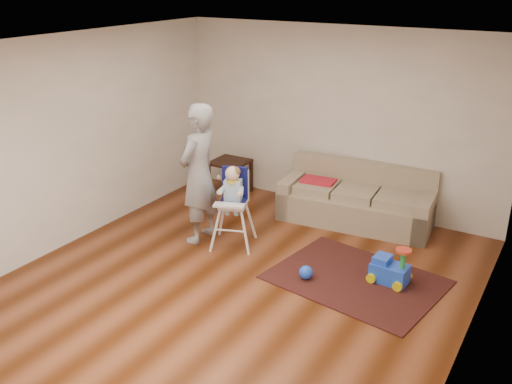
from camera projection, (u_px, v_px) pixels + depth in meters
The scene contains 9 objects.
ground at pixel (238, 282), 6.65m from camera, with size 5.50×5.50×0.00m, color #461D08.
room_envelope at pixel (262, 116), 6.38m from camera, with size 5.04×5.52×2.72m.
sofa at pixel (356, 196), 8.08m from camera, with size 2.20×1.07×0.82m.
side_table at pixel (230, 177), 9.20m from camera, with size 0.55×0.55×0.55m, color black, non-canonical shape.
area_rug at pixel (356, 279), 6.70m from camera, with size 1.88×1.41×0.02m, color black.
ride_on_toy at pixel (390, 264), 6.56m from camera, with size 0.42×0.30×0.46m, color blue, non-canonical shape.
toy_ball at pixel (306, 272), 6.67m from camera, with size 0.16×0.16×0.16m, color blue.
high_chair at pixel (233, 208), 7.37m from camera, with size 0.66×0.66×1.10m.
adult at pixel (199, 174), 7.40m from camera, with size 0.68×0.45×1.86m, color #9C9C9F.
Camera 1 is at (3.15, -4.88, 3.41)m, focal length 40.00 mm.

